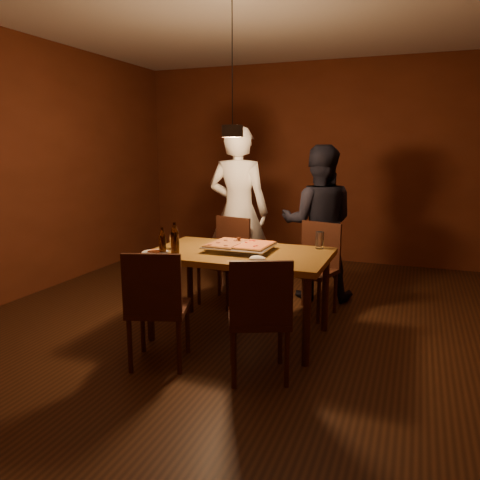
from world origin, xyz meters
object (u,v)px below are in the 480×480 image
(chair_far_right, at_px, (316,260))
(beer_bottle_a, at_px, (162,241))
(pizza_tray, at_px, (240,248))
(diner_dark, at_px, (318,223))
(chair_near_right, at_px, (260,308))
(plate_slice, at_px, (155,253))
(chair_near_left, at_px, (156,299))
(diner_white, at_px, (238,211))
(chair_far_left, at_px, (227,252))
(beer_bottle_b, at_px, (175,238))
(pendant_lamp, at_px, (232,130))
(dining_table, at_px, (240,260))

(chair_far_right, bearing_deg, beer_bottle_a, 62.29)
(pizza_tray, bearing_deg, diner_dark, 69.33)
(chair_near_right, distance_m, plate_slice, 1.14)
(chair_near_left, height_order, diner_white, diner_white)
(chair_far_left, height_order, chair_far_right, same)
(chair_far_right, relative_size, chair_near_left, 0.98)
(chair_near_right, xyz_separation_m, diner_dark, (-0.02, 2.02, 0.29))
(plate_slice, relative_size, diner_white, 0.12)
(chair_near_left, distance_m, pizza_tray, 0.92)
(pizza_tray, xyz_separation_m, beer_bottle_b, (-0.46, -0.30, 0.11))
(diner_dark, bearing_deg, pendant_lamp, 57.07)
(chair_near_right, xyz_separation_m, beer_bottle_b, (-0.89, 0.45, 0.34))
(chair_far_right, distance_m, plate_slice, 1.61)
(chair_far_left, distance_m, chair_near_left, 1.62)
(dining_table, height_order, chair_near_left, chair_near_left)
(plate_slice, height_order, pendant_lamp, pendant_lamp)
(chair_near_right, bearing_deg, beer_bottle_a, 133.96)
(beer_bottle_b, relative_size, plate_slice, 1.18)
(chair_far_left, distance_m, plate_slice, 1.19)
(dining_table, distance_m, beer_bottle_a, 0.67)
(chair_near_right, bearing_deg, pendant_lamp, 99.38)
(dining_table, height_order, beer_bottle_a, beer_bottle_a)
(chair_near_left, bearing_deg, chair_near_right, -12.34)
(beer_bottle_a, relative_size, pendant_lamp, 0.20)
(chair_far_left, xyz_separation_m, chair_far_right, (0.94, -0.01, 0.00))
(diner_dark, bearing_deg, beer_bottle_a, 48.82)
(beer_bottle_b, bearing_deg, beer_bottle_a, -160.47)
(chair_far_right, relative_size, plate_slice, 2.32)
(beer_bottle_a, bearing_deg, diner_dark, 58.75)
(chair_near_right, xyz_separation_m, plate_slice, (-1.05, 0.39, 0.22))
(chair_near_left, height_order, beer_bottle_a, beer_bottle_a)
(diner_white, bearing_deg, beer_bottle_b, 88.91)
(chair_far_left, xyz_separation_m, plate_slice, (-0.17, -1.15, 0.22))
(chair_far_right, xyz_separation_m, diner_white, (-0.94, 0.33, 0.39))
(pizza_tray, height_order, pendant_lamp, pendant_lamp)
(pizza_tray, distance_m, diner_white, 1.21)
(pizza_tray, distance_m, pendant_lamp, 0.99)
(plate_slice, bearing_deg, dining_table, 27.36)
(beer_bottle_b, height_order, plate_slice, beer_bottle_b)
(chair_far_left, xyz_separation_m, pizza_tray, (0.44, -0.79, 0.24))
(chair_far_left, bearing_deg, plate_slice, 93.79)
(chair_near_right, bearing_deg, diner_white, 91.96)
(dining_table, distance_m, pizza_tray, 0.10)
(dining_table, distance_m, pendant_lamp, 1.09)
(diner_dark, bearing_deg, plate_slice, 47.72)
(chair_near_left, height_order, pendant_lamp, pendant_lamp)
(beer_bottle_b, relative_size, diner_dark, 0.16)
(plate_slice, xyz_separation_m, pendant_lamp, (0.52, 0.43, 1.00))
(chair_near_right, distance_m, beer_bottle_a, 1.12)
(pizza_tray, height_order, diner_dark, diner_dark)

